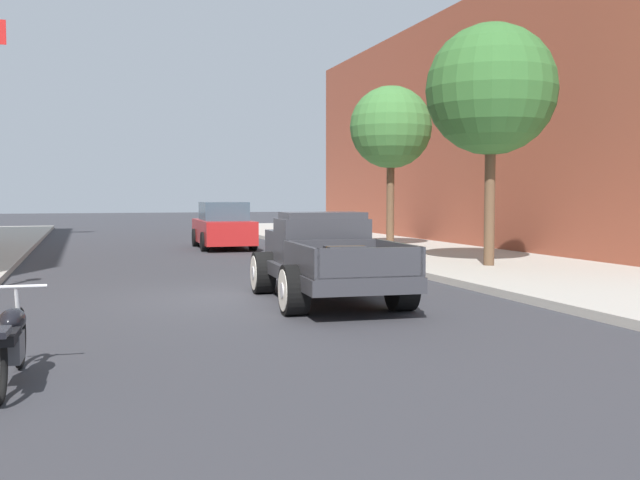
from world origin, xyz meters
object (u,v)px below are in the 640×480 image
(street_tree_nearest, at_px, (491,90))
(motorcycle_parked, at_px, (10,341))
(car_background_red, at_px, (223,227))
(hotrod_truck_gunmetal, at_px, (323,258))
(street_tree_second, at_px, (391,128))

(street_tree_nearest, bearing_deg, motorcycle_parked, -140.93)
(motorcycle_parked, height_order, car_background_red, car_background_red)
(car_background_red, bearing_deg, street_tree_nearest, -63.75)
(motorcycle_parked, distance_m, street_tree_nearest, 13.81)
(hotrod_truck_gunmetal, xyz_separation_m, street_tree_second, (5.65, 10.22, 3.37))
(street_tree_second, bearing_deg, car_background_red, 147.91)
(motorcycle_parked, bearing_deg, street_tree_second, 55.18)
(hotrod_truck_gunmetal, distance_m, car_background_red, 13.40)
(motorcycle_parked, bearing_deg, hotrod_truck_gunmetal, 45.06)
(hotrod_truck_gunmetal, distance_m, street_tree_second, 12.15)
(street_tree_nearest, height_order, street_tree_second, street_tree_nearest)
(car_background_red, height_order, street_tree_second, street_tree_second)
(motorcycle_parked, bearing_deg, street_tree_nearest, 39.07)
(motorcycle_parked, xyz_separation_m, street_tree_nearest, (10.26, 8.33, 4.01))
(car_background_red, relative_size, street_tree_second, 0.81)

